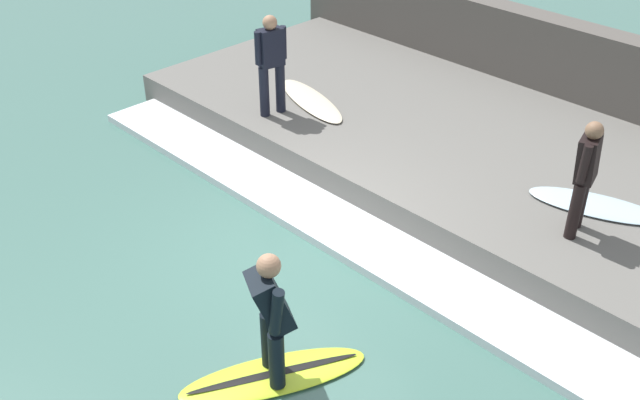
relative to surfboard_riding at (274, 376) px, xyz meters
The scene contains 10 objects.
ground_plane 2.09m from the surfboard_riding, 39.61° to the left, with size 28.00×28.00×0.00m, color #426B60.
concrete_ledge 5.24m from the surfboard_riding, 14.76° to the left, with size 4.40×10.74×0.48m, color #66635E.
back_wall 7.67m from the surfboard_riding, 10.07° to the left, with size 0.50×11.28×1.68m, color #544F49.
wave_foam_crest 2.74m from the surfboard_riding, 29.13° to the left, with size 0.94×10.20×0.12m, color silver.
surfboard_riding is the anchor object (origin of this frame).
surfer_riding 0.88m from the surfboard_riding, 90.00° to the left, with size 0.57×0.62×1.53m.
surfer_waiting_near 4.30m from the surfboard_riding, 15.74° to the right, with size 0.50×0.33×1.50m.
surfboard_waiting_near 4.78m from the surfboard_riding, 12.70° to the right, with size 1.13×1.81×0.06m.
surfer_waiting_far 5.45m from the surfboard_riding, 48.34° to the left, with size 0.53×0.30×1.61m.
surfboard_waiting_far 5.71m from the surfboard_riding, 42.03° to the left, with size 1.05×1.96×0.06m.
Camera 1 is at (-5.18, -5.64, 5.79)m, focal length 42.00 mm.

